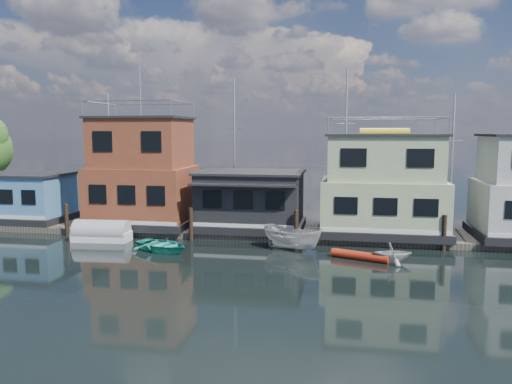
% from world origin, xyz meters
% --- Properties ---
extents(ground, '(160.00, 160.00, 0.00)m').
position_xyz_m(ground, '(0.00, 0.00, 0.00)').
color(ground, black).
rests_on(ground, ground).
extents(dock, '(48.00, 5.00, 0.40)m').
position_xyz_m(dock, '(0.00, 12.00, 0.20)').
color(dock, '#595147').
rests_on(dock, ground).
extents(houseboat_blue, '(6.40, 4.90, 3.66)m').
position_xyz_m(houseboat_blue, '(-18.00, 12.00, 2.21)').
color(houseboat_blue, black).
rests_on(houseboat_blue, dock).
extents(houseboat_red, '(7.40, 5.90, 11.86)m').
position_xyz_m(houseboat_red, '(-8.50, 12.00, 4.10)').
color(houseboat_red, black).
rests_on(houseboat_red, dock).
extents(houseboat_dark, '(7.40, 6.10, 4.06)m').
position_xyz_m(houseboat_dark, '(-0.50, 11.98, 2.42)').
color(houseboat_dark, black).
rests_on(houseboat_dark, dock).
extents(houseboat_green, '(8.40, 5.90, 7.03)m').
position_xyz_m(houseboat_green, '(8.50, 12.00, 3.55)').
color(houseboat_green, black).
rests_on(houseboat_green, dock).
extents(pilings, '(42.28, 0.28, 2.20)m').
position_xyz_m(pilings, '(-0.33, 9.20, 1.10)').
color(pilings, '#2D2116').
rests_on(pilings, ground).
extents(background_masts, '(36.40, 0.16, 12.00)m').
position_xyz_m(background_masts, '(4.76, 18.00, 5.55)').
color(background_masts, silver).
rests_on(background_masts, ground).
extents(dinghy_teal, '(4.46, 3.92, 0.77)m').
position_xyz_m(dinghy_teal, '(-4.82, 6.02, 0.38)').
color(dinghy_teal, teal).
rests_on(dinghy_teal, ground).
extents(tarp_runabout, '(3.82, 1.75, 1.51)m').
position_xyz_m(tarp_runabout, '(-9.77, 7.98, 0.56)').
color(tarp_runabout, white).
rests_on(tarp_runabout, ground).
extents(motorboat, '(4.35, 3.16, 1.58)m').
position_xyz_m(motorboat, '(2.92, 7.67, 0.79)').
color(motorboat, beige).
rests_on(motorboat, ground).
extents(red_kayak, '(3.26, 1.63, 0.48)m').
position_xyz_m(red_kayak, '(6.92, 6.05, 0.24)').
color(red_kayak, red).
rests_on(red_kayak, ground).
extents(dinghy_white, '(2.43, 2.19, 1.14)m').
position_xyz_m(dinghy_white, '(8.65, 5.76, 0.57)').
color(dinghy_white, beige).
rests_on(dinghy_white, ground).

